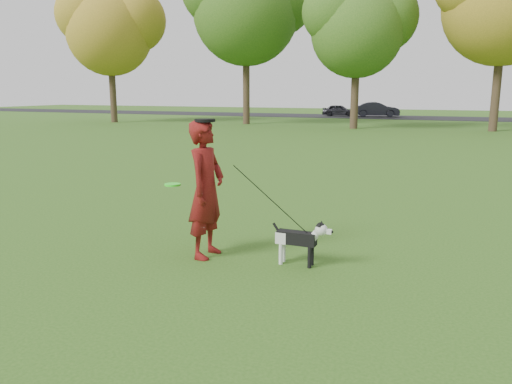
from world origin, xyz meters
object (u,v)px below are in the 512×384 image
at_px(man, 206,189).
at_px(car_left, 339,110).
at_px(car_mid, 377,110).
at_px(dog, 301,237).

distance_m(man, car_left, 40.54).
distance_m(man, car_mid, 40.07).
bearing_deg(car_left, dog, -170.85).
bearing_deg(dog, car_mid, 97.51).
bearing_deg(man, car_left, 10.05).
height_order(man, dog, man).
distance_m(dog, car_left, 40.69).
bearing_deg(car_mid, man, 174.93).
bearing_deg(man, car_mid, 5.26).
xyz_separation_m(man, car_mid, (-3.86, 39.88, -0.31)).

